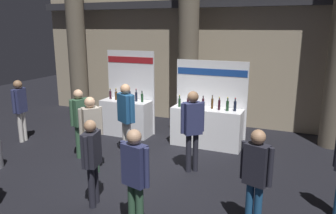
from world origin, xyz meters
name	(u,v)px	position (x,y,z in m)	size (l,w,h in m)	color
ground_plane	(137,169)	(0.00, 0.00, 0.00)	(24.00, 24.00, 0.00)	black
hall_colonnade	(196,18)	(0.00, 4.14, 3.42)	(11.79, 1.42, 7.00)	tan
exhibitor_booth_0	(127,114)	(-1.45, 2.13, 0.63)	(1.54, 0.66, 2.48)	white
exhibitor_booth_1	(207,124)	(1.02, 2.13, 0.61)	(1.98, 0.66, 2.29)	white
visitor_0	(256,173)	(2.81, -1.36, 1.00)	(0.51, 0.31, 1.69)	navy
visitor_1	(135,173)	(1.13, -2.12, 1.01)	(0.54, 0.29, 1.71)	#33563D
visitor_2	(126,113)	(-0.62, 0.66, 1.11)	(0.54, 0.43, 1.82)	silver
visitor_4	(20,106)	(-3.86, 0.43, 1.03)	(0.25, 0.53, 1.75)	silver
visitor_6	(91,128)	(-0.80, -0.53, 1.03)	(0.42, 0.43, 1.72)	#33563D
visitor_7	(92,156)	(0.03, -1.67, 0.95)	(0.31, 0.54, 1.61)	#23232D
visitor_8	(193,124)	(1.19, 0.39, 1.11)	(0.45, 0.44, 1.83)	#23232D
visitor_9	(80,117)	(-1.61, 0.13, 1.02)	(0.33, 0.52, 1.71)	#33563D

